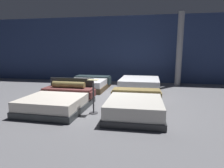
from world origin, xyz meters
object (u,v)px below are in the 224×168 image
at_px(bed_0, 59,101).
at_px(bed_1, 135,105).
at_px(support_pillar, 179,50).
at_px(price_sign, 93,101).
at_px(bed_3, 140,85).
at_px(bed_2, 89,84).

distance_m(bed_0, bed_1, 2.24).
xyz_separation_m(bed_0, support_pillar, (4.06, 4.57, 1.51)).
height_order(price_sign, support_pillar, support_pillar).
relative_size(bed_3, support_pillar, 0.57).
height_order(bed_0, price_sign, price_sign).
bearing_deg(price_sign, support_pillar, 58.69).
relative_size(bed_2, support_pillar, 0.58).
distance_m(bed_0, price_sign, 1.16).
distance_m(bed_2, price_sign, 3.39).
bearing_deg(bed_1, bed_0, 176.86).
bearing_deg(support_pillar, bed_1, -111.34).
bearing_deg(bed_1, support_pillar, 67.99).
bearing_deg(bed_0, price_sign, -11.31).
bearing_deg(bed_0, bed_3, 53.95).
bearing_deg(price_sign, bed_2, 109.40).
bearing_deg(bed_2, support_pillar, 23.37).
xyz_separation_m(bed_0, bed_1, (2.23, -0.10, 0.00)).
bearing_deg(bed_3, bed_2, -178.89).
bearing_deg(bed_1, price_sign, -172.55).
relative_size(bed_1, price_sign, 2.32).
height_order(bed_0, bed_2, bed_0).
bearing_deg(support_pillar, bed_0, -131.58).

